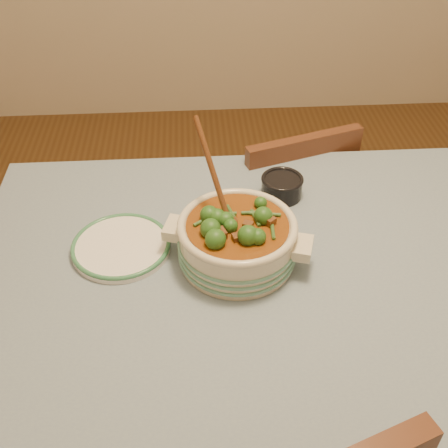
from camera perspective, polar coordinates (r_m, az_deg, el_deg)
name	(u,v)px	position (r m, az deg, el deg)	size (l,w,h in m)	color
floor	(297,446)	(1.94, 7.38, -21.49)	(4.50, 4.50, 0.00)	#4E2F16
dining_table	(319,305)	(1.40, 9.64, -8.14)	(1.68, 1.08, 0.76)	brown
stew_casserole	(237,237)	(1.31, 1.33, -1.37)	(0.36, 0.34, 0.33)	beige
white_plate	(121,246)	(1.40, -10.41, -2.23)	(0.31, 0.31, 0.02)	white
condiment_bowl	(282,186)	(1.54, 5.90, 3.90)	(0.15, 0.15, 0.06)	black
chair_far	(283,211)	(1.98, 6.05, 1.31)	(0.48, 0.48, 0.82)	#512918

